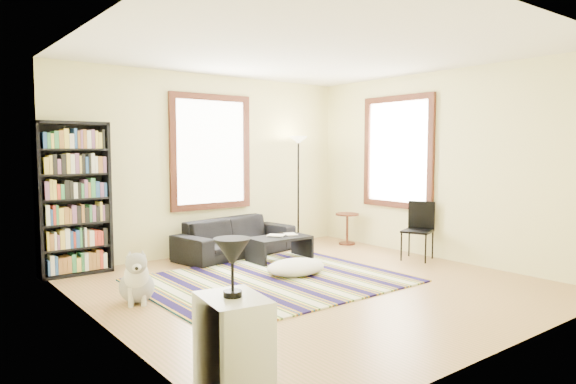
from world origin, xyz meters
TOP-DOWN VIEW (x-y plane):
  - floor at (0.00, 0.00)m, footprint 5.00×5.00m
  - ceiling at (0.00, 0.00)m, footprint 5.00×5.00m
  - wall_back at (0.00, 2.55)m, footprint 5.00×0.10m
  - wall_front at (0.00, -2.55)m, footprint 5.00×0.10m
  - wall_left at (-2.55, 0.00)m, footprint 0.10×5.00m
  - wall_right at (2.55, 0.00)m, footprint 0.10×5.00m
  - window_back at (0.00, 2.47)m, footprint 1.20×0.06m
  - window_right at (2.47, 0.80)m, footprint 0.06×1.20m
  - rug at (-0.28, 0.44)m, footprint 3.09×2.47m
  - sofa at (0.19, 2.05)m, footprint 1.11×2.06m
  - bookshelf at (-2.12, 2.32)m, footprint 0.90×0.30m
  - coffee_table at (0.49, 1.33)m, footprint 0.94×0.57m
  - book_a at (0.39, 1.33)m, footprint 0.30×0.29m
  - book_b at (0.64, 1.38)m, footprint 0.23×0.26m
  - floor_cushion at (0.14, 0.52)m, footprint 0.85×0.66m
  - floor_lamp at (1.51, 2.15)m, footprint 0.37×0.37m
  - side_table at (2.20, 1.66)m, footprint 0.45×0.45m
  - folding_chair at (2.15, 0.13)m, footprint 0.54×0.53m
  - white_cabinet at (-2.30, -1.88)m, footprint 0.45×0.55m
  - table_lamp at (-2.30, -1.88)m, footprint 0.28×0.28m
  - dog at (-1.96, 0.63)m, footprint 0.58×0.67m

SIDE VIEW (x-z plane):
  - floor at x=0.00m, z-range -0.10..0.00m
  - rug at x=-0.28m, z-range 0.00..0.02m
  - floor_cushion at x=0.14m, z-range 0.00..0.21m
  - coffee_table at x=0.49m, z-range 0.00..0.36m
  - side_table at x=2.20m, z-range 0.00..0.54m
  - dog at x=-1.96m, z-range 0.00..0.57m
  - sofa at x=0.19m, z-range 0.00..0.57m
  - white_cabinet at x=-2.30m, z-range 0.00..0.70m
  - book_b at x=0.64m, z-range 0.36..0.38m
  - book_a at x=0.39m, z-range 0.36..0.38m
  - folding_chair at x=2.15m, z-range 0.00..0.86m
  - table_lamp at x=-2.30m, z-range 0.70..1.08m
  - floor_lamp at x=1.51m, z-range 0.00..1.86m
  - bookshelf at x=-2.12m, z-range 0.00..2.00m
  - wall_back at x=0.00m, z-range 0.00..2.80m
  - wall_front at x=0.00m, z-range 0.00..2.80m
  - wall_left at x=-2.55m, z-range 0.00..2.80m
  - wall_right at x=2.55m, z-range 0.00..2.80m
  - window_back at x=0.00m, z-range 0.80..2.40m
  - window_right at x=2.47m, z-range 0.80..2.40m
  - ceiling at x=0.00m, z-range 2.80..2.90m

